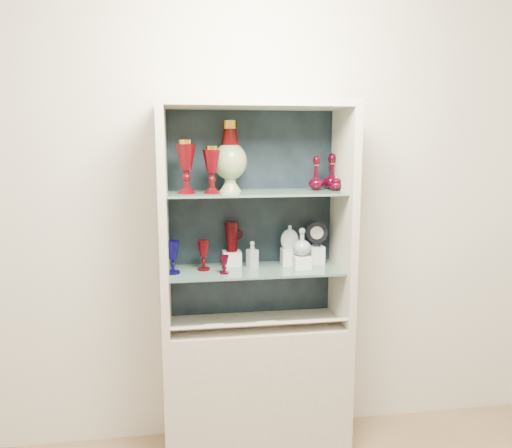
{
  "coord_description": "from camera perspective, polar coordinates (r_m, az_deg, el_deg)",
  "views": [
    {
      "loc": [
        -0.39,
        -1.04,
        1.73
      ],
      "look_at": [
        0.0,
        1.53,
        1.3
      ],
      "focal_mm": 35.0,
      "sensor_mm": 36.0,
      "label": 1
    }
  ],
  "objects": [
    {
      "name": "enamel_urn",
      "position": [
        2.65,
        -2.98,
        7.74
      ],
      "size": [
        0.22,
        0.22,
        0.37
      ],
      "primitive_type": null,
      "rotation": [
        0.0,
        0.0,
        -0.29
      ],
      "color": "#114A1C",
      "rests_on": "shelf_upper"
    },
    {
      "name": "lidded_bowl",
      "position": [
        2.73,
        9.15,
        4.65
      ],
      "size": [
        0.09,
        0.09,
        0.08
      ],
      "primitive_type": null,
      "rotation": [
        0.0,
        0.0,
        -0.26
      ],
      "color": "#3B0010",
      "rests_on": "shelf_upper"
    },
    {
      "name": "ruby_pitcher",
      "position": [
        2.76,
        -2.8,
        -1.45
      ],
      "size": [
        0.14,
        0.11,
        0.17
      ],
      "primitive_type": null,
      "rotation": [
        0.0,
        0.0,
        0.32
      ],
      "color": "#460308",
      "rests_on": "riser_ruby_pitcher"
    },
    {
      "name": "cameo_medallion",
      "position": [
        2.81,
        6.97,
        -1.11
      ],
      "size": [
        0.13,
        0.07,
        0.14
      ],
      "primitive_type": null,
      "rotation": [
        0.0,
        0.0,
        -0.24
      ],
      "color": "black",
      "rests_on": "riser_cameo_medallion"
    },
    {
      "name": "clear_square_bottle",
      "position": [
        2.72,
        -0.43,
        -3.49
      ],
      "size": [
        0.07,
        0.07,
        0.15
      ],
      "primitive_type": null,
      "rotation": [
        0.0,
        0.0,
        0.37
      ],
      "color": "#8C9AA5",
      "rests_on": "shelf_lower"
    },
    {
      "name": "cabinet_side_right",
      "position": [
        2.75,
        9.95,
        0.76
      ],
      "size": [
        0.04,
        0.4,
        1.15
      ],
      "primitive_type": "cube",
      "color": "beige",
      "rests_on": "cabinet_base"
    },
    {
      "name": "riser_cameo_medallion",
      "position": [
        2.84,
        6.92,
        -3.51
      ],
      "size": [
        0.08,
        0.08,
        0.1
      ],
      "primitive_type": "cube",
      "color": "silver",
      "rests_on": "shelf_lower"
    },
    {
      "name": "wall_back",
      "position": [
        2.84,
        -0.66,
        2.71
      ],
      "size": [
        3.5,
        0.02,
        2.8
      ],
      "primitive_type": "cube",
      "color": "silver",
      "rests_on": "ground"
    },
    {
      "name": "flat_flask",
      "position": [
        2.77,
        3.86,
        -1.47
      ],
      "size": [
        0.1,
        0.06,
        0.14
      ],
      "primitive_type": null,
      "rotation": [
        0.0,
        0.0,
        -0.25
      ],
      "color": "silver",
      "rests_on": "riser_flat_flask"
    },
    {
      "name": "clear_round_decanter",
      "position": [
        2.7,
        5.28,
        -2.13
      ],
      "size": [
        0.11,
        0.11,
        0.15
      ],
      "primitive_type": null,
      "rotation": [
        0.0,
        0.0,
        0.17
      ],
      "color": "#8C9AA5",
      "rests_on": "riser_clear_round_decanter"
    },
    {
      "name": "cabinet_back_panel",
      "position": [
        2.82,
        -0.58,
        1.13
      ],
      "size": [
        0.98,
        0.02,
        1.15
      ],
      "primitive_type": "cube",
      "color": "black",
      "rests_on": "cabinet_base"
    },
    {
      "name": "ruby_decanter_b",
      "position": [
        2.81,
        8.65,
        6.1
      ],
      "size": [
        0.12,
        0.12,
        0.21
      ],
      "primitive_type": null,
      "rotation": [
        0.0,
        0.0,
        -0.43
      ],
      "color": "#3B0010",
      "rests_on": "shelf_upper"
    },
    {
      "name": "riser_flat_flask",
      "position": [
        2.8,
        3.84,
        -3.76
      ],
      "size": [
        0.09,
        0.09,
        0.09
      ],
      "primitive_type": "cube",
      "color": "silver",
      "rests_on": "shelf_lower"
    },
    {
      "name": "cobalt_goblet",
      "position": [
        2.63,
        -9.5,
        -3.78
      ],
      "size": [
        0.09,
        0.09,
        0.17
      ],
      "primitive_type": null,
      "rotation": [
        0.0,
        0.0,
        0.19
      ],
      "color": "#05023F",
      "rests_on": "shelf_lower"
    },
    {
      "name": "label_card_0",
      "position": [
        2.64,
        -4.86,
        -11.4
      ],
      "size": [
        0.1,
        0.06,
        0.03
      ],
      "primitive_type": "cube",
      "rotation": [
        -0.44,
        0.0,
        0.0
      ],
      "color": "white",
      "rests_on": "label_ledge"
    },
    {
      "name": "label_card_1",
      "position": [
        2.67,
        1.07,
        -11.13
      ],
      "size": [
        0.1,
        0.06,
        0.03
      ],
      "primitive_type": "cube",
      "rotation": [
        -0.44,
        0.0,
        0.0
      ],
      "color": "white",
      "rests_on": "label_ledge"
    },
    {
      "name": "ruby_goblet_small",
      "position": [
        2.61,
        -3.66,
        -4.66
      ],
      "size": [
        0.05,
        0.05,
        0.1
      ],
      "primitive_type": null,
      "rotation": [
        0.0,
        0.0,
        -0.11
      ],
      "color": "#3B0010",
      "rests_on": "shelf_lower"
    },
    {
      "name": "ruby_decanter_a",
      "position": [
        2.73,
        6.91,
        6.05
      ],
      "size": [
        0.11,
        0.11,
        0.21
      ],
      "primitive_type": null,
      "rotation": [
        0.0,
        0.0,
        -0.37
      ],
      "color": "#3B0010",
      "rests_on": "shelf_upper"
    },
    {
      "name": "shelf_lower",
      "position": [
        2.71,
        -0.06,
        -5.28
      ],
      "size": [
        0.92,
        0.34,
        0.01
      ],
      "primitive_type": "cube",
      "color": "slate",
      "rests_on": "cabinet_side_left"
    },
    {
      "name": "cabinet_top_cap",
      "position": [
        2.61,
        0.0,
        13.56
      ],
      "size": [
        1.0,
        0.4,
        0.04
      ],
      "primitive_type": "cube",
      "color": "beige",
      "rests_on": "cabinet_side_left"
    },
    {
      "name": "riser_clear_round_decanter",
      "position": [
        2.73,
        5.24,
        -4.35
      ],
      "size": [
        0.09,
        0.09,
        0.07
      ],
      "primitive_type": "cube",
      "color": "silver",
      "rests_on": "shelf_lower"
    },
    {
      "name": "label_ledge",
      "position": [
        2.67,
        0.36,
        -11.47
      ],
      "size": [
        0.92,
        0.17,
        0.09
      ],
      "primitive_type": "cube",
      "rotation": [
        -0.44,
        0.0,
        0.0
      ],
      "color": "beige",
      "rests_on": "cabinet_base"
    },
    {
      "name": "pedestal_lamp_left",
      "position": [
        2.55,
        -5.08,
        6.19
      ],
      "size": [
        0.11,
        0.11,
        0.24
      ],
      "primitive_type": null,
      "rotation": [
        0.0,
        0.0,
        -0.24
      ],
      "color": "#460308",
      "rests_on": "shelf_upper"
    },
    {
      "name": "cabinet_side_left",
      "position": [
        2.61,
        -10.49,
        0.28
      ],
      "size": [
        0.04,
        0.4,
        1.15
      ],
      "primitive_type": "cube",
      "color": "beige",
      "rests_on": "cabinet_base"
    },
    {
      "name": "ruby_goblet_tall",
      "position": [
        2.68,
        -6.02,
        -3.57
      ],
      "size": [
        0.08,
        0.08,
        0.16
      ],
      "primitive_type": null,
      "rotation": [
        0.0,
        0.0,
        0.19
      ],
      "color": "#460308",
      "rests_on": "shelf_lower"
    },
    {
      "name": "riser_ruby_pitcher",
      "position": [
        2.78,
        -2.78,
        -3.93
      ],
      "size": [
        0.1,
        0.1,
        0.08
      ],
      "primitive_type": "cube",
      "color": "silver",
      "rests_on": "shelf_lower"
    },
    {
      "name": "shelf_upper",
      "position": [
        2.64,
        -0.07,
        3.59
      ],
      "size": [
        0.92,
        0.34,
        0.01
      ],
      "primitive_type": "cube",
      "color": "slate",
      "rests_on": "cabinet_side_left"
    },
    {
      "name": "cabinet_base",
      "position": [
        2.94,
        0.0,
        -18.11
      ],
      "size": [
        1.0,
        0.4,
        0.75
      ],
      "primitive_type": "cube",
      "color": "beige",
      "rests_on": "ground"
    },
    {
      "name": "pedestal_lamp_right",
      "position": [
        2.56,
        -7.99,
        6.49
      ],
      "size": [
        0.13,
        0.13,
        0.27
      ],
      "primitive_type": null,
      "rotation": [
        0.0,
        0.0,
        0.28
      ],
      "color": "#460308",
      "rests_on": "shelf_upper"
    }
  ]
}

